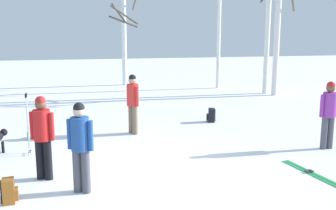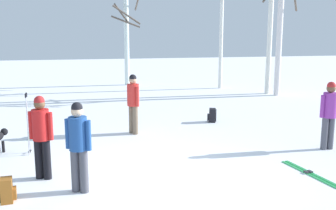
{
  "view_description": "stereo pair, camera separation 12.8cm",
  "coord_description": "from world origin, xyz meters",
  "px_view_note": "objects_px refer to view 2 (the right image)",
  "views": [
    {
      "loc": [
        -1.37,
        -7.68,
        3.09
      ],
      "look_at": [
        0.68,
        2.69,
        1.0
      ],
      "focal_mm": 43.62,
      "sensor_mm": 36.0,
      "label": 1
    },
    {
      "loc": [
        -1.24,
        -7.71,
        3.09
      ],
      "look_at": [
        0.68,
        2.69,
        1.0
      ],
      "focal_mm": 43.62,
      "sensor_mm": 36.0,
      "label": 2
    }
  ],
  "objects_px": {
    "person_2": "(329,111)",
    "person_0": "(78,141)",
    "ski_poles_0": "(28,122)",
    "birch_tree_2": "(272,0)",
    "water_bottle_0": "(29,136)",
    "backpack_1": "(212,115)",
    "birch_tree_3": "(280,16)",
    "backpack_0": "(7,191)",
    "person_3": "(133,100)",
    "ski_pair_lying_0": "(310,173)",
    "birch_tree_1": "(222,20)",
    "person_1": "(41,132)",
    "birch_tree_0": "(127,32)"
  },
  "relations": [
    {
      "from": "backpack_1",
      "to": "water_bottle_0",
      "type": "xyz_separation_m",
      "value": [
        -5.5,
        -1.14,
        -0.1
      ]
    },
    {
      "from": "person_0",
      "to": "birch_tree_1",
      "type": "height_order",
      "value": "birch_tree_1"
    },
    {
      "from": "person_0",
      "to": "birch_tree_3",
      "type": "distance_m",
      "value": 12.7
    },
    {
      "from": "person_1",
      "to": "backpack_0",
      "type": "relative_size",
      "value": 3.9
    },
    {
      "from": "person_3",
      "to": "water_bottle_0",
      "type": "height_order",
      "value": "person_3"
    },
    {
      "from": "backpack_1",
      "to": "birch_tree_3",
      "type": "height_order",
      "value": "birch_tree_3"
    },
    {
      "from": "water_bottle_0",
      "to": "ski_poles_0",
      "type": "bearing_deg",
      "value": -81.19
    },
    {
      "from": "ski_poles_0",
      "to": "water_bottle_0",
      "type": "distance_m",
      "value": 1.44
    },
    {
      "from": "backpack_0",
      "to": "person_1",
      "type": "bearing_deg",
      "value": 64.55
    },
    {
      "from": "ski_poles_0",
      "to": "water_bottle_0",
      "type": "height_order",
      "value": "ski_poles_0"
    },
    {
      "from": "person_2",
      "to": "ski_pair_lying_0",
      "type": "relative_size",
      "value": 1.01
    },
    {
      "from": "person_2",
      "to": "ski_poles_0",
      "type": "xyz_separation_m",
      "value": [
        -7.32,
        0.95,
        -0.18
      ]
    },
    {
      "from": "backpack_0",
      "to": "water_bottle_0",
      "type": "bearing_deg",
      "value": 92.96
    },
    {
      "from": "ski_poles_0",
      "to": "backpack_1",
      "type": "height_order",
      "value": "ski_poles_0"
    },
    {
      "from": "ski_pair_lying_0",
      "to": "backpack_0",
      "type": "xyz_separation_m",
      "value": [
        -5.98,
        -0.3,
        0.2
      ]
    },
    {
      "from": "birch_tree_2",
      "to": "person_0",
      "type": "bearing_deg",
      "value": -129.53
    },
    {
      "from": "backpack_1",
      "to": "birch_tree_2",
      "type": "bearing_deg",
      "value": 50.18
    },
    {
      "from": "backpack_0",
      "to": "birch_tree_0",
      "type": "xyz_separation_m",
      "value": [
        3.32,
        13.89,
        2.52
      ]
    },
    {
      "from": "backpack_1",
      "to": "water_bottle_0",
      "type": "distance_m",
      "value": 5.62
    },
    {
      "from": "person_1",
      "to": "birch_tree_2",
      "type": "relative_size",
      "value": 0.22
    },
    {
      "from": "backpack_1",
      "to": "birch_tree_1",
      "type": "distance_m",
      "value": 7.87
    },
    {
      "from": "birch_tree_3",
      "to": "water_bottle_0",
      "type": "bearing_deg",
      "value": -150.59
    },
    {
      "from": "person_1",
      "to": "ski_poles_0",
      "type": "distance_m",
      "value": 1.82
    },
    {
      "from": "person_0",
      "to": "person_3",
      "type": "bearing_deg",
      "value": 70.58
    },
    {
      "from": "birch_tree_2",
      "to": "water_bottle_0",
      "type": "bearing_deg",
      "value": -147.82
    },
    {
      "from": "person_0",
      "to": "person_3",
      "type": "distance_m",
      "value": 4.23
    },
    {
      "from": "person_2",
      "to": "birch_tree_0",
      "type": "height_order",
      "value": "birch_tree_0"
    },
    {
      "from": "person_3",
      "to": "ski_pair_lying_0",
      "type": "xyz_separation_m",
      "value": [
        3.32,
        -3.92,
        -0.97
      ]
    },
    {
      "from": "ski_pair_lying_0",
      "to": "birch_tree_1",
      "type": "bearing_deg",
      "value": 81.52
    },
    {
      "from": "backpack_0",
      "to": "ski_poles_0",
      "type": "bearing_deg",
      "value": 90.32
    },
    {
      "from": "birch_tree_1",
      "to": "birch_tree_2",
      "type": "bearing_deg",
      "value": -49.83
    },
    {
      "from": "person_3",
      "to": "ski_poles_0",
      "type": "height_order",
      "value": "person_3"
    },
    {
      "from": "person_1",
      "to": "birch_tree_2",
      "type": "xyz_separation_m",
      "value": [
        8.86,
        9.0,
        3.17
      ]
    },
    {
      "from": "water_bottle_0",
      "to": "birch_tree_0",
      "type": "bearing_deg",
      "value": 70.32
    },
    {
      "from": "water_bottle_0",
      "to": "person_1",
      "type": "bearing_deg",
      "value": -76.59
    },
    {
      "from": "person_1",
      "to": "birch_tree_0",
      "type": "height_order",
      "value": "birch_tree_0"
    },
    {
      "from": "water_bottle_0",
      "to": "ski_pair_lying_0",
      "type": "bearing_deg",
      "value": -31.1
    },
    {
      "from": "person_1",
      "to": "ski_pair_lying_0",
      "type": "height_order",
      "value": "person_1"
    },
    {
      "from": "person_2",
      "to": "backpack_0",
      "type": "bearing_deg",
      "value": -165.88
    },
    {
      "from": "person_3",
      "to": "birch_tree_2",
      "type": "relative_size",
      "value": 0.22
    },
    {
      "from": "person_0",
      "to": "backpack_0",
      "type": "height_order",
      "value": "person_0"
    },
    {
      "from": "ski_poles_0",
      "to": "birch_tree_2",
      "type": "relative_size",
      "value": 0.19
    },
    {
      "from": "ski_poles_0",
      "to": "birch_tree_1",
      "type": "distance_m",
      "value": 12.28
    },
    {
      "from": "person_2",
      "to": "person_0",
      "type": "bearing_deg",
      "value": -165.16
    },
    {
      "from": "birch_tree_0",
      "to": "birch_tree_2",
      "type": "bearing_deg",
      "value": -32.4
    },
    {
      "from": "person_1",
      "to": "birch_tree_3",
      "type": "distance_m",
      "value": 12.64
    },
    {
      "from": "birch_tree_3",
      "to": "person_3",
      "type": "bearing_deg",
      "value": -142.33
    },
    {
      "from": "person_2",
      "to": "ski_pair_lying_0",
      "type": "xyz_separation_m",
      "value": [
        -1.32,
        -1.53,
        -0.97
      ]
    },
    {
      "from": "person_0",
      "to": "ski_poles_0",
      "type": "xyz_separation_m",
      "value": [
        -1.27,
        2.55,
        -0.18
      ]
    },
    {
      "from": "birch_tree_3",
      "to": "birch_tree_2",
      "type": "bearing_deg",
      "value": 109.07
    }
  ]
}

